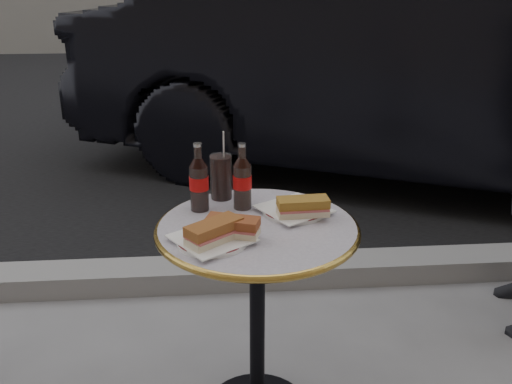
{
  "coord_description": "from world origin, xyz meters",
  "views": [
    {
      "loc": [
        -0.13,
        -1.56,
        1.46
      ],
      "look_at": [
        0.0,
        0.05,
        0.82
      ],
      "focal_mm": 40.0,
      "sensor_mm": 36.0,
      "label": 1
    }
  ],
  "objects": [
    {
      "name": "sandwich_left_b",
      "position": [
        -0.08,
        -0.09,
        0.77
      ],
      "size": [
        0.16,
        0.11,
        0.05
      ],
      "primitive_type": "cube",
      "rotation": [
        0.0,
        0.0,
        -0.32
      ],
      "color": "brown",
      "rests_on": "plate_left"
    },
    {
      "name": "curb",
      "position": [
        0.0,
        0.9,
        0.05
      ],
      "size": [
        40.0,
        0.2,
        0.12
      ],
      "primitive_type": "cube",
      "color": "gray",
      "rests_on": "ground"
    },
    {
      "name": "bistro_table",
      "position": [
        0.0,
        0.0,
        0.37
      ],
      "size": [
        0.62,
        0.62,
        0.73
      ],
      "primitive_type": null,
      "color": "#BAB2C4",
      "rests_on": "ground"
    },
    {
      "name": "plate_left",
      "position": [
        -0.14,
        -0.1,
        0.74
      ],
      "size": [
        0.27,
        0.27,
        0.01
      ],
      "primitive_type": "cylinder",
      "rotation": [
        0.0,
        0.0,
        0.42
      ],
      "color": "white",
      "rests_on": "bistro_table"
    },
    {
      "name": "cola_bottle_left",
      "position": [
        -0.17,
        0.13,
        0.84
      ],
      "size": [
        0.08,
        0.08,
        0.22
      ],
      "primitive_type": null,
      "rotation": [
        0.0,
        0.0,
        -0.36
      ],
      "color": "black",
      "rests_on": "bistro_table"
    },
    {
      "name": "parked_car",
      "position": [
        1.34,
        2.41,
        0.8
      ],
      "size": [
        3.53,
        5.16,
        1.61
      ],
      "primitive_type": "imported",
      "rotation": [
        0.0,
        0.0,
        1.15
      ],
      "color": "black",
      "rests_on": "ground"
    },
    {
      "name": "plate_right",
      "position": [
        0.12,
        0.08,
        0.74
      ],
      "size": [
        0.26,
        0.26,
        0.01
      ],
      "primitive_type": "cylinder",
      "rotation": [
        0.0,
        0.0,
        0.36
      ],
      "color": "silver",
      "rests_on": "bistro_table"
    },
    {
      "name": "sandwich_right",
      "position": [
        0.14,
        0.03,
        0.77
      ],
      "size": [
        0.16,
        0.08,
        0.05
      ],
      "primitive_type": "cube",
      "rotation": [
        0.0,
        0.0,
        0.05
      ],
      "color": "olive",
      "rests_on": "plate_right"
    },
    {
      "name": "cola_glass",
      "position": [
        -0.1,
        0.23,
        0.81
      ],
      "size": [
        0.08,
        0.08,
        0.15
      ],
      "primitive_type": "cylinder",
      "rotation": [
        0.0,
        0.0,
        -0.1
      ],
      "color": "black",
      "rests_on": "bistro_table"
    },
    {
      "name": "sandwich_left_a",
      "position": [
        -0.13,
        -0.13,
        0.77
      ],
      "size": [
        0.18,
        0.16,
        0.06
      ],
      "primitive_type": "cube",
      "rotation": [
        0.0,
        0.0,
        0.67
      ],
      "color": "brown",
      "rests_on": "plate_left"
    },
    {
      "name": "asphalt_road",
      "position": [
        0.0,
        5.0,
        0.0
      ],
      "size": [
        40.0,
        8.0,
        0.0
      ],
      "primitive_type": "cube",
      "color": "black",
      "rests_on": "ground"
    },
    {
      "name": "cola_bottle_right",
      "position": [
        -0.04,
        0.14,
        0.84
      ],
      "size": [
        0.07,
        0.07,
        0.22
      ],
      "primitive_type": null,
      "rotation": [
        0.0,
        0.0,
        0.07
      ],
      "color": "black",
      "rests_on": "bistro_table"
    }
  ]
}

